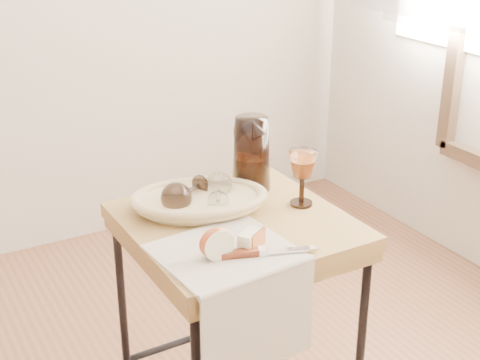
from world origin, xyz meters
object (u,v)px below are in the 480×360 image
pitcher (251,154)px  wine_goblet (302,178)px  apple_half (215,242)px  goblet_lying_b (218,192)px  bread_basket (199,202)px  goblet_lying_a (187,192)px  tea_towel (225,252)px  table_knife (265,251)px  side_table (237,331)px

pitcher → wine_goblet: pitcher is taller
wine_goblet → apple_half: (-0.35, -0.15, -0.04)m
pitcher → apple_half: size_ratio=3.10×
goblet_lying_b → pitcher: pitcher is taller
bread_basket → apple_half: apple_half is taller
bread_basket → goblet_lying_a: goblet_lying_a is taller
goblet_lying_b → apple_half: (-0.14, -0.24, -0.01)m
bread_basket → goblet_lying_b: goblet_lying_b is taller
goblet_lying_b → tea_towel: bearing=-175.3°
pitcher → bread_basket: bearing=179.0°
goblet_lying_b → pitcher: bearing=-33.6°
pitcher → wine_goblet: size_ratio=1.59×
tea_towel → goblet_lying_a: 0.27m
bread_basket → apple_half: size_ratio=4.00×
apple_half → table_knife: (0.11, -0.05, -0.03)m
goblet_lying_b → table_knife: size_ratio=0.54×
goblet_lying_a → apple_half: size_ratio=1.64×
goblet_lying_a → goblet_lying_b: bearing=130.4°
goblet_lying_b → pitcher: size_ratio=0.49×
bread_basket → pitcher: bearing=36.0°
goblet_lying_b → wine_goblet: 0.23m
wine_goblet → tea_towel: bearing=-156.3°
bread_basket → goblet_lying_b: 0.06m
goblet_lying_b → table_knife: goblet_lying_b is taller
tea_towel → pitcher: (0.25, 0.30, 0.10)m
goblet_lying_b → wine_goblet: wine_goblet is taller
apple_half → goblet_lying_a: bearing=77.4°
goblet_lying_b → apple_half: size_ratio=1.51×
wine_goblet → goblet_lying_b: bearing=157.2°
side_table → goblet_lying_b: 0.41m
bread_basket → table_knife: (0.02, -0.31, -0.01)m
apple_half → table_knife: bearing=-24.9°
goblet_lying_a → pitcher: size_ratio=0.53×
apple_half → wine_goblet: bearing=22.8°
apple_half → table_knife: apple_half is taller
wine_goblet → apple_half: bearing=-156.5°
pitcher → table_knife: 0.41m
bread_basket → table_knife: bread_basket is taller
side_table → bread_basket: bread_basket is taller
table_knife → side_table: bearing=99.0°
side_table → table_knife: 0.42m
side_table → table_knife: (-0.04, -0.21, 0.37)m
goblet_lying_b → apple_half: bearing=179.5°
side_table → tea_towel: tea_towel is taller
tea_towel → bread_basket: bread_basket is taller
pitcher → table_knife: size_ratio=1.10×
goblet_lying_a → table_knife: size_ratio=0.58×
tea_towel → wine_goblet: wine_goblet is taller
goblet_lying_a → side_table: bearing=101.5°
bread_basket → apple_half: 0.27m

